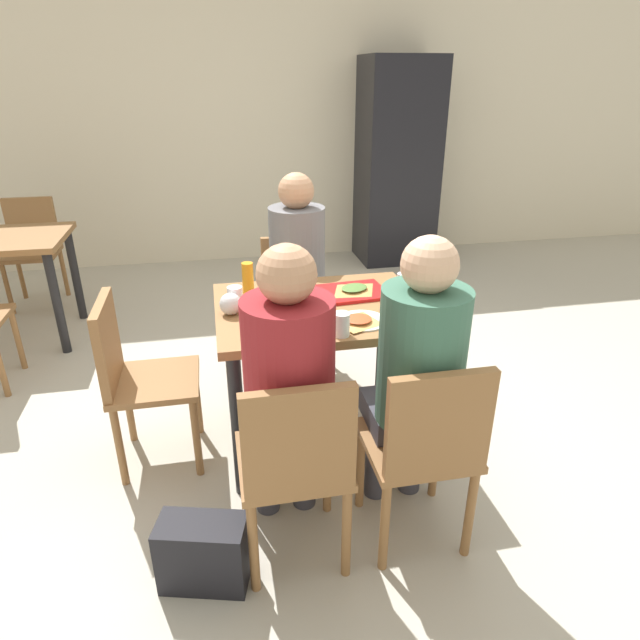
# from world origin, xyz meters

# --- Properties ---
(ground_plane) EXTENTS (10.00, 10.00, 0.02)m
(ground_plane) POSITION_xyz_m (0.00, 0.00, -0.01)
(ground_plane) COLOR #B2AD9E
(back_wall) EXTENTS (10.00, 0.10, 2.80)m
(back_wall) POSITION_xyz_m (0.00, 3.20, 1.40)
(back_wall) COLOR beige
(back_wall) RESTS_ON ground_plane
(main_table) EXTENTS (0.97, 0.77, 0.75)m
(main_table) POSITION_xyz_m (0.00, 0.00, 0.63)
(main_table) COLOR olive
(main_table) RESTS_ON ground_plane
(chair_near_left) EXTENTS (0.40, 0.40, 0.84)m
(chair_near_left) POSITION_xyz_m (-0.24, -0.77, 0.49)
(chair_near_left) COLOR olive
(chair_near_left) RESTS_ON ground_plane
(chair_near_right) EXTENTS (0.40, 0.40, 0.84)m
(chair_near_right) POSITION_xyz_m (0.24, -0.77, 0.49)
(chair_near_right) COLOR olive
(chair_near_right) RESTS_ON ground_plane
(chair_far_side) EXTENTS (0.40, 0.40, 0.84)m
(chair_far_side) POSITION_xyz_m (0.00, 0.77, 0.49)
(chair_far_side) COLOR olive
(chair_far_side) RESTS_ON ground_plane
(chair_left_end) EXTENTS (0.40, 0.40, 0.84)m
(chair_left_end) POSITION_xyz_m (-0.87, 0.00, 0.49)
(chair_left_end) COLOR olive
(chair_left_end) RESTS_ON ground_plane
(person_in_red) EXTENTS (0.32, 0.42, 1.25)m
(person_in_red) POSITION_xyz_m (-0.24, -0.63, 0.74)
(person_in_red) COLOR #383842
(person_in_red) RESTS_ON ground_plane
(person_in_brown_jacket) EXTENTS (0.32, 0.42, 1.25)m
(person_in_brown_jacket) POSITION_xyz_m (0.24, -0.63, 0.74)
(person_in_brown_jacket) COLOR #383842
(person_in_brown_jacket) RESTS_ON ground_plane
(person_far_side) EXTENTS (0.32, 0.42, 1.25)m
(person_far_side) POSITION_xyz_m (-0.00, 0.63, 0.74)
(person_far_side) COLOR #383842
(person_far_side) RESTS_ON ground_plane
(tray_red_near) EXTENTS (0.39, 0.31, 0.02)m
(tray_red_near) POSITION_xyz_m (-0.17, -0.14, 0.76)
(tray_red_near) COLOR red
(tray_red_near) RESTS_ON main_table
(tray_red_far) EXTENTS (0.38, 0.29, 0.02)m
(tray_red_far) POSITION_xyz_m (0.17, 0.12, 0.76)
(tray_red_far) COLOR red
(tray_red_far) RESTS_ON main_table
(paper_plate_center) EXTENTS (0.22, 0.22, 0.01)m
(paper_plate_center) POSITION_xyz_m (-0.15, 0.21, 0.75)
(paper_plate_center) COLOR white
(paper_plate_center) RESTS_ON main_table
(paper_plate_near_edge) EXTENTS (0.22, 0.22, 0.01)m
(paper_plate_near_edge) POSITION_xyz_m (0.15, -0.21, 0.75)
(paper_plate_near_edge) COLOR white
(paper_plate_near_edge) RESTS_ON main_table
(pizza_slice_a) EXTENTS (0.27, 0.25, 0.02)m
(pizza_slice_a) POSITION_xyz_m (-0.15, -0.11, 0.77)
(pizza_slice_a) COLOR tan
(pizza_slice_a) RESTS_ON tray_red_near
(pizza_slice_b) EXTENTS (0.26, 0.25, 0.02)m
(pizza_slice_b) POSITION_xyz_m (0.19, 0.12, 0.77)
(pizza_slice_b) COLOR #C68C47
(pizza_slice_b) RESTS_ON tray_red_far
(pizza_slice_c) EXTENTS (0.21, 0.27, 0.02)m
(pizza_slice_c) POSITION_xyz_m (-0.14, 0.24, 0.77)
(pizza_slice_c) COLOR #DBAD60
(pizza_slice_c) RESTS_ON paper_plate_center
(pizza_slice_d) EXTENTS (0.22, 0.22, 0.02)m
(pizza_slice_d) POSITION_xyz_m (0.12, -0.23, 0.77)
(pizza_slice_d) COLOR tan
(pizza_slice_d) RESTS_ON paper_plate_near_edge
(plastic_cup_a) EXTENTS (0.07, 0.07, 0.10)m
(plastic_cup_a) POSITION_xyz_m (-0.02, 0.33, 0.80)
(plastic_cup_a) COLOR white
(plastic_cup_a) RESTS_ON main_table
(plastic_cup_b) EXTENTS (0.07, 0.07, 0.10)m
(plastic_cup_b) POSITION_xyz_m (0.02, -0.33, 0.80)
(plastic_cup_b) COLOR white
(plastic_cup_b) RESTS_ON main_table
(plastic_cup_c) EXTENTS (0.07, 0.07, 0.10)m
(plastic_cup_c) POSITION_xyz_m (-0.39, 0.06, 0.80)
(plastic_cup_c) COLOR white
(plastic_cup_c) RESTS_ON main_table
(soda_can) EXTENTS (0.07, 0.07, 0.12)m
(soda_can) POSITION_xyz_m (0.41, 0.02, 0.81)
(soda_can) COLOR #B7BCC6
(soda_can) RESTS_ON main_table
(condiment_bottle) EXTENTS (0.06, 0.06, 0.16)m
(condiment_bottle) POSITION_xyz_m (-0.32, 0.21, 0.83)
(condiment_bottle) COLOR orange
(condiment_bottle) RESTS_ON main_table
(foil_bundle) EXTENTS (0.10, 0.10, 0.10)m
(foil_bundle) POSITION_xyz_m (-0.41, -0.02, 0.80)
(foil_bundle) COLOR silver
(foil_bundle) RESTS_ON main_table
(handbag) EXTENTS (0.35, 0.24, 0.28)m
(handbag) POSITION_xyz_m (-0.59, -0.79, 0.14)
(handbag) COLOR black
(handbag) RESTS_ON ground_plane
(drink_fridge) EXTENTS (0.70, 0.60, 1.90)m
(drink_fridge) POSITION_xyz_m (1.33, 2.85, 0.95)
(drink_fridge) COLOR black
(drink_fridge) RESTS_ON ground_plane
(background_chair_far) EXTENTS (0.40, 0.40, 0.84)m
(background_chair_far) POSITION_xyz_m (-1.90, 2.31, 0.49)
(background_chair_far) COLOR olive
(background_chair_far) RESTS_ON ground_plane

